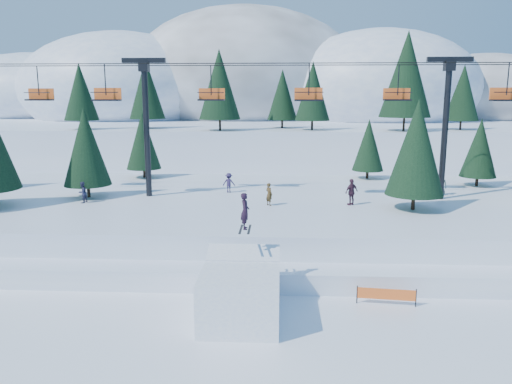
{
  "coord_description": "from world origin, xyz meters",
  "views": [
    {
      "loc": [
        1.09,
        -19.1,
        10.06
      ],
      "look_at": [
        -0.17,
        6.0,
        5.2
      ],
      "focal_mm": 35.0,
      "sensor_mm": 36.0,
      "label": 1
    }
  ],
  "objects_px": {
    "banner_near": "(386,294)",
    "banner_far": "(479,279)",
    "chairlift": "(284,106)",
    "jump_kicker": "(241,292)"
  },
  "relations": [
    {
      "from": "jump_kicker",
      "to": "chairlift",
      "type": "bearing_deg",
      "value": 83.07
    },
    {
      "from": "banner_near",
      "to": "chairlift",
      "type": "bearing_deg",
      "value": 109.89
    },
    {
      "from": "chairlift",
      "to": "banner_far",
      "type": "distance_m",
      "value": 17.87
    },
    {
      "from": "jump_kicker",
      "to": "chairlift",
      "type": "xyz_separation_m",
      "value": [
        1.92,
        15.81,
        8.02
      ]
    },
    {
      "from": "chairlift",
      "to": "banner_near",
      "type": "bearing_deg",
      "value": -70.11
    },
    {
      "from": "chairlift",
      "to": "banner_far",
      "type": "relative_size",
      "value": 17.55
    },
    {
      "from": "chairlift",
      "to": "jump_kicker",
      "type": "bearing_deg",
      "value": -96.93
    },
    {
      "from": "chairlift",
      "to": "banner_near",
      "type": "height_order",
      "value": "chairlift"
    },
    {
      "from": "jump_kicker",
      "to": "banner_far",
      "type": "bearing_deg",
      "value": 18.97
    },
    {
      "from": "banner_near",
      "to": "banner_far",
      "type": "xyz_separation_m",
      "value": [
        5.36,
        2.38,
        0.0
      ]
    }
  ]
}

